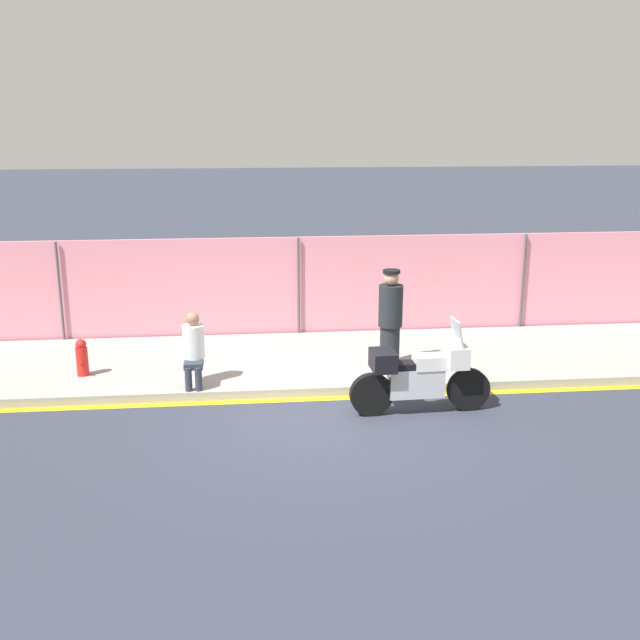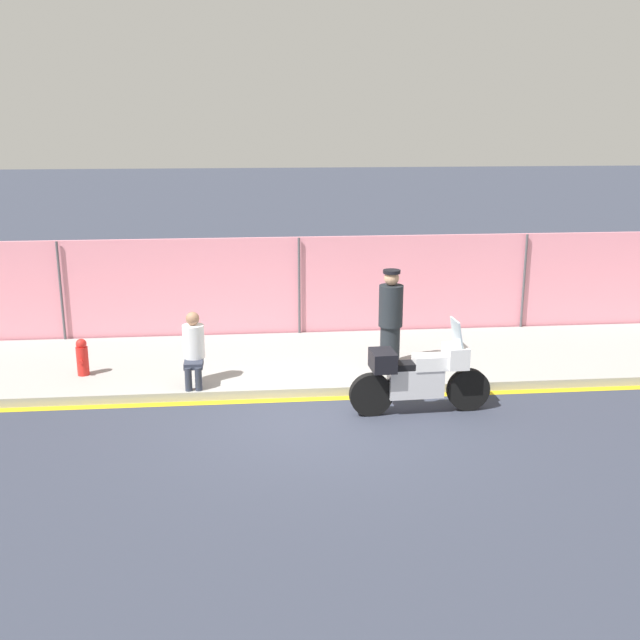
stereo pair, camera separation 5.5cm
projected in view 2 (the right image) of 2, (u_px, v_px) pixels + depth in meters
ground_plane at (319, 419)px, 11.53m from camera, size 120.00×120.00×0.00m
sidewalk at (306, 361)px, 14.02m from camera, size 35.39×3.36×0.15m
curb_paint_stripe at (314, 399)px, 12.34m from camera, size 35.39×0.18×0.01m
storefront_fence at (299, 289)px, 15.46m from camera, size 33.62×0.17×2.15m
motorcycle at (419, 376)px, 11.63m from camera, size 2.25×0.55×1.50m
officer_standing at (391, 318)px, 13.32m from camera, size 0.43×0.43×1.76m
person_seated_on_curb at (193, 345)px, 12.44m from camera, size 0.36×0.64×1.23m
fire_hydrant at (82, 357)px, 12.96m from camera, size 0.20×0.25×0.66m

